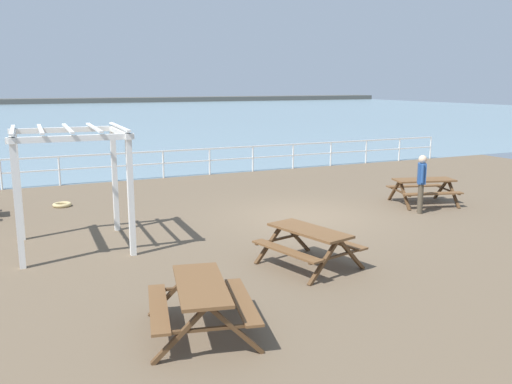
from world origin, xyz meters
name	(u,v)px	position (x,y,z in m)	size (l,w,h in m)	color
ground_plane	(305,220)	(0.00, 0.00, -0.10)	(30.00, 24.00, 0.20)	brown
sea_band	(74,116)	(0.00, 52.75, 0.00)	(142.00, 90.00, 0.01)	gray
distant_shoreline	(46,103)	(0.00, 95.75, 0.00)	(142.00, 6.00, 1.80)	#4C4C47
seaward_railing	(210,156)	(0.00, 7.75, 0.75)	(23.07, 0.07, 1.08)	white
picnic_table_near_left	(309,238)	(-2.06, -3.74, 0.58)	(1.89, 2.11, 0.80)	brown
picnic_table_near_right	(201,296)	(-5.02, -5.68, 0.58)	(1.86, 2.08, 0.80)	brown
picnic_table_far_left	(424,185)	(4.05, -0.17, 0.58)	(2.13, 1.92, 0.80)	brown
visitor	(421,180)	(3.16, -1.03, 0.95)	(0.38, 0.44, 1.66)	#4C4233
lattice_pergola	(70,160)	(-6.18, -0.37, 2.00)	(2.52, 2.64, 2.70)	white
rope_coil	(62,205)	(-6.04, 4.12, 0.06)	(0.55, 0.55, 0.11)	tan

